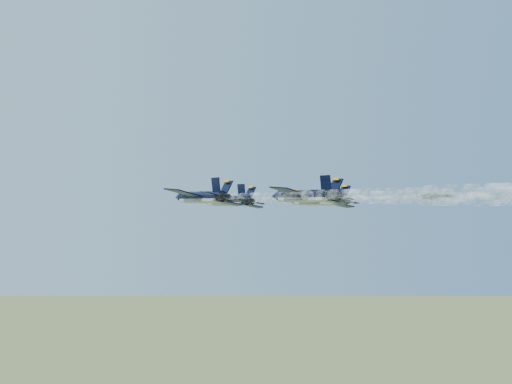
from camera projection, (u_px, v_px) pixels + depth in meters
name	position (u px, v px, depth m)	size (l,w,h in m)	color
jet_lead	(227.00, 201.00, 112.45)	(11.42, 15.06, 3.64)	black
jet_left	(200.00, 197.00, 97.27)	(11.42, 15.06, 3.64)	black
jet_right	(317.00, 200.00, 108.99)	(11.42, 15.06, 3.64)	black
jet_slot	(304.00, 196.00, 92.99)	(11.42, 15.06, 3.64)	black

